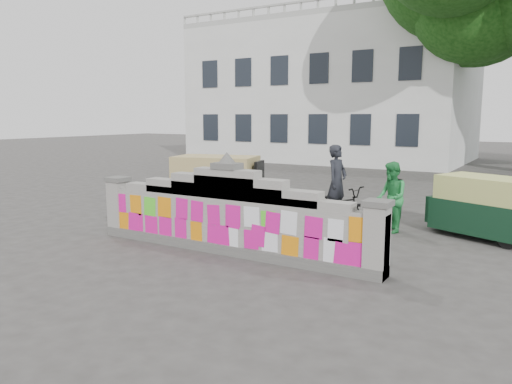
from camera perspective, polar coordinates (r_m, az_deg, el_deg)
ground at (r=10.04m, az=-3.25°, el=-6.94°), size 100.00×100.00×0.00m
parapet_wall at (r=9.86m, az=-3.31°, el=-2.74°), size 6.48×0.44×2.01m
building at (r=32.46m, az=8.91°, el=10.91°), size 16.00×10.00×8.90m
cyclist_bike at (r=12.26m, az=9.16°, el=-1.65°), size 2.07×0.98×1.05m
cyclist_rider at (r=12.21m, az=9.20°, el=0.02°), size 0.51×0.70×1.77m
pedestrian at (r=12.02m, az=15.19°, el=-0.57°), size 0.97×1.02×1.66m
rickshaw_left at (r=14.09m, az=-4.31°, el=1.00°), size 2.95×1.91×1.58m
rickshaw_right at (r=12.20m, az=24.50°, el=-1.48°), size 2.55×1.89×1.38m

